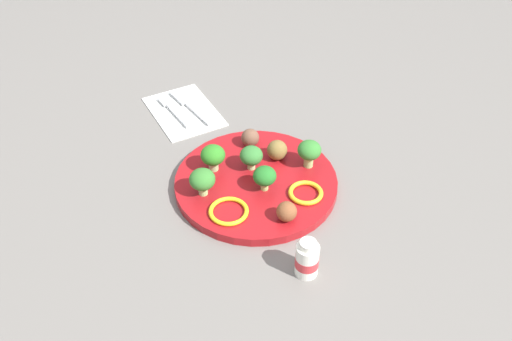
{
  "coord_description": "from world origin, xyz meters",
  "views": [
    {
      "loc": [
        -0.63,
        0.37,
        0.66
      ],
      "look_at": [
        0.0,
        0.0,
        0.04
      ],
      "focal_mm": 39.83,
      "sensor_mm": 36.0,
      "label": 1
    }
  ],
  "objects_px": {
    "broccoli_floret_back_left": "(251,156)",
    "napkin": "(184,111)",
    "plate": "(256,183)",
    "pepper_ring_mid_left": "(229,211)",
    "yogurt_bottle": "(307,259)",
    "meatball_back_left": "(287,212)",
    "broccoli_floret_front_right": "(266,176)",
    "meatball_back_right": "(277,150)",
    "broccoli_floret_mid_right": "(213,156)",
    "meatball_near_rim": "(250,138)",
    "fork": "(174,110)",
    "pepper_ring_center": "(306,193)",
    "knife": "(190,105)",
    "broccoli_floret_center": "(202,180)",
    "broccoli_floret_front_left": "(309,151)"
  },
  "relations": [
    {
      "from": "broccoli_floret_back_left",
      "to": "napkin",
      "type": "bearing_deg",
      "value": 4.69
    },
    {
      "from": "plate",
      "to": "pepper_ring_mid_left",
      "type": "height_order",
      "value": "pepper_ring_mid_left"
    },
    {
      "from": "yogurt_bottle",
      "to": "meatball_back_left",
      "type": "bearing_deg",
      "value": -15.49
    },
    {
      "from": "plate",
      "to": "meatball_back_left",
      "type": "relative_size",
      "value": 8.51
    },
    {
      "from": "meatball_back_left",
      "to": "broccoli_floret_back_left",
      "type": "bearing_deg",
      "value": -6.5
    },
    {
      "from": "broccoli_floret_front_right",
      "to": "meatball_back_right",
      "type": "relative_size",
      "value": 1.23
    },
    {
      "from": "plate",
      "to": "broccoli_floret_mid_right",
      "type": "bearing_deg",
      "value": 39.21
    },
    {
      "from": "meatball_back_left",
      "to": "pepper_ring_mid_left",
      "type": "bearing_deg",
      "value": 50.7
    },
    {
      "from": "pepper_ring_mid_left",
      "to": "napkin",
      "type": "height_order",
      "value": "pepper_ring_mid_left"
    },
    {
      "from": "broccoli_floret_back_left",
      "to": "meatball_near_rim",
      "type": "xyz_separation_m",
      "value": [
        0.06,
        -0.03,
        -0.01
      ]
    },
    {
      "from": "fork",
      "to": "pepper_ring_mid_left",
      "type": "bearing_deg",
      "value": 171.25
    },
    {
      "from": "broccoli_floret_back_left",
      "to": "yogurt_bottle",
      "type": "bearing_deg",
      "value": 169.76
    },
    {
      "from": "meatball_near_rim",
      "to": "broccoli_floret_mid_right",
      "type": "bearing_deg",
      "value": 106.68
    },
    {
      "from": "meatball_near_rim",
      "to": "pepper_ring_center",
      "type": "distance_m",
      "value": 0.16
    },
    {
      "from": "knife",
      "to": "meatball_back_left",
      "type": "bearing_deg",
      "value": 177.99
    },
    {
      "from": "broccoli_floret_mid_right",
      "to": "meatball_back_left",
      "type": "distance_m",
      "value": 0.17
    },
    {
      "from": "pepper_ring_mid_left",
      "to": "napkin",
      "type": "bearing_deg",
      "value": -12.18
    },
    {
      "from": "napkin",
      "to": "yogurt_bottle",
      "type": "distance_m",
      "value": 0.47
    },
    {
      "from": "plate",
      "to": "broccoli_floret_mid_right",
      "type": "distance_m",
      "value": 0.09
    },
    {
      "from": "plate",
      "to": "meatball_near_rim",
      "type": "xyz_separation_m",
      "value": [
        0.09,
        -0.04,
        0.02
      ]
    },
    {
      "from": "meatball_back_left",
      "to": "fork",
      "type": "relative_size",
      "value": 0.27
    },
    {
      "from": "broccoli_floret_center",
      "to": "pepper_ring_center",
      "type": "bearing_deg",
      "value": -121.62
    },
    {
      "from": "napkin",
      "to": "knife",
      "type": "distance_m",
      "value": 0.02
    },
    {
      "from": "broccoli_floret_center",
      "to": "pepper_ring_mid_left",
      "type": "distance_m",
      "value": 0.07
    },
    {
      "from": "knife",
      "to": "napkin",
      "type": "bearing_deg",
      "value": 110.01
    },
    {
      "from": "broccoli_floret_center",
      "to": "fork",
      "type": "bearing_deg",
      "value": -13.77
    },
    {
      "from": "broccoli_floret_front_right",
      "to": "meatball_near_rim",
      "type": "relative_size",
      "value": 1.34
    },
    {
      "from": "broccoli_floret_front_left",
      "to": "broccoli_floret_back_left",
      "type": "xyz_separation_m",
      "value": [
        0.05,
        0.09,
        -0.01
      ]
    },
    {
      "from": "broccoli_floret_back_left",
      "to": "pepper_ring_mid_left",
      "type": "distance_m",
      "value": 0.12
    },
    {
      "from": "broccoli_floret_front_right",
      "to": "plate",
      "type": "bearing_deg",
      "value": 3.39
    },
    {
      "from": "plate",
      "to": "broccoli_floret_mid_right",
      "type": "height_order",
      "value": "broccoli_floret_mid_right"
    },
    {
      "from": "broccoli_floret_mid_right",
      "to": "yogurt_bottle",
      "type": "bearing_deg",
      "value": -176.39
    },
    {
      "from": "broccoli_floret_mid_right",
      "to": "knife",
      "type": "distance_m",
      "value": 0.22
    },
    {
      "from": "broccoli_floret_mid_right",
      "to": "pepper_ring_center",
      "type": "distance_m",
      "value": 0.17
    },
    {
      "from": "meatball_back_left",
      "to": "napkin",
      "type": "height_order",
      "value": "meatball_back_left"
    },
    {
      "from": "knife",
      "to": "broccoli_floret_mid_right",
      "type": "bearing_deg",
      "value": 165.29
    },
    {
      "from": "broccoli_floret_mid_right",
      "to": "napkin",
      "type": "bearing_deg",
      "value": -10.57
    },
    {
      "from": "broccoli_floret_front_right",
      "to": "fork",
      "type": "bearing_deg",
      "value": 5.82
    },
    {
      "from": "meatball_back_right",
      "to": "yogurt_bottle",
      "type": "relative_size",
      "value": 0.56
    },
    {
      "from": "broccoli_floret_mid_right",
      "to": "meatball_back_left",
      "type": "bearing_deg",
      "value": -165.69
    },
    {
      "from": "meatball_back_left",
      "to": "meatball_back_right",
      "type": "bearing_deg",
      "value": -26.77
    },
    {
      "from": "broccoli_floret_back_left",
      "to": "meatball_near_rim",
      "type": "bearing_deg",
      "value": -28.65
    },
    {
      "from": "broccoli_floret_front_left",
      "to": "pepper_ring_mid_left",
      "type": "xyz_separation_m",
      "value": [
        -0.03,
        0.18,
        -0.03
      ]
    },
    {
      "from": "pepper_ring_mid_left",
      "to": "pepper_ring_center",
      "type": "relative_size",
      "value": 1.11
    },
    {
      "from": "broccoli_floret_center",
      "to": "pepper_ring_mid_left",
      "type": "bearing_deg",
      "value": -166.77
    },
    {
      "from": "broccoli_floret_mid_right",
      "to": "broccoli_floret_front_left",
      "type": "bearing_deg",
      "value": -117.46
    },
    {
      "from": "meatball_back_right",
      "to": "knife",
      "type": "bearing_deg",
      "value": 12.83
    },
    {
      "from": "plate",
      "to": "pepper_ring_mid_left",
      "type": "distance_m",
      "value": 0.09
    },
    {
      "from": "napkin",
      "to": "yogurt_bottle",
      "type": "relative_size",
      "value": 2.61
    },
    {
      "from": "broccoli_floret_center",
      "to": "napkin",
      "type": "distance_m",
      "value": 0.27
    }
  ]
}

